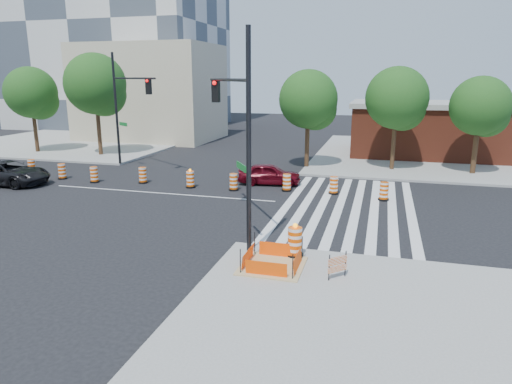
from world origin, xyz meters
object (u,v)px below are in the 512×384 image
dark_suv (8,173)px  signal_pole_se (236,119)px  red_coupe (269,174)px  signal_pole_nw (126,100)px

dark_suv → signal_pole_se: (17.15, -5.76, 4.31)m
red_coupe → signal_pole_nw: size_ratio=0.48×
red_coupe → dark_suv: bearing=98.0°
signal_pole_se → dark_suv: bearing=38.3°
red_coupe → signal_pole_se: size_ratio=0.48×
signal_pole_nw → red_coupe: bearing=22.3°
dark_suv → signal_pole_nw: (4.74, 6.68, 4.33)m
dark_suv → signal_pole_nw: 9.27m
dark_suv → signal_pole_se: size_ratio=0.65×
signal_pole_nw → dark_suv: bearing=-91.8°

